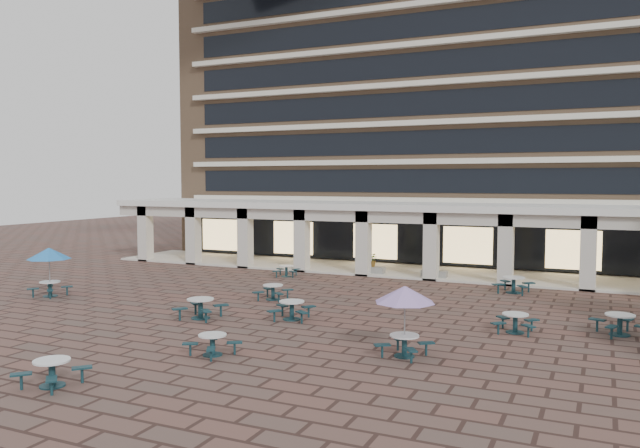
# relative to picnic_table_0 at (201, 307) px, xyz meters

# --- Properties ---
(ground) EXTENTS (120.00, 120.00, 0.00)m
(ground) POSITION_rel_picnic_table_0_xyz_m (4.14, 1.73, -0.51)
(ground) COLOR brown
(ground) RESTS_ON ground
(apartment_building) EXTENTS (40.00, 15.50, 25.20)m
(apartment_building) POSITION_rel_picnic_table_0_xyz_m (4.14, 27.19, 12.09)
(apartment_building) COLOR #906F51
(apartment_building) RESTS_ON ground
(retail_arcade) EXTENTS (42.00, 6.60, 4.40)m
(retail_arcade) POSITION_rel_picnic_table_0_xyz_m (4.14, 16.52, 2.49)
(retail_arcade) COLOR white
(retail_arcade) RESTS_ON ground
(picnic_table_0) EXTENTS (2.02, 2.02, 0.85)m
(picnic_table_0) POSITION_rel_picnic_table_0_xyz_m (0.00, 0.00, 0.00)
(picnic_table_0) COLOR #153840
(picnic_table_0) RESTS_ON ground
(picnic_table_1) EXTENTS (1.76, 1.76, 0.77)m
(picnic_table_1) POSITION_rel_picnic_table_0_xyz_m (1.32, -8.97, -0.05)
(picnic_table_1) COLOR #153840
(picnic_table_1) RESTS_ON ground
(picnic_table_4) EXTENTS (2.12, 2.12, 2.45)m
(picnic_table_4) POSITION_rel_picnic_table_0_xyz_m (-9.86, 1.02, 1.57)
(picnic_table_4) COLOR #153840
(picnic_table_4) RESTS_ON ground
(picnic_table_5) EXTENTS (1.84, 1.84, 0.71)m
(picnic_table_5) POSITION_rel_picnic_table_0_xyz_m (3.64, -4.43, -0.09)
(picnic_table_5) COLOR #153840
(picnic_table_5) RESTS_ON ground
(picnic_table_6) EXTENTS (2.03, 2.03, 2.35)m
(picnic_table_6) POSITION_rel_picnic_table_0_xyz_m (9.51, -1.92, 1.49)
(picnic_table_6) COLOR #153840
(picnic_table_6) RESTS_ON ground
(picnic_table_7) EXTENTS (2.21, 2.21, 0.80)m
(picnic_table_7) POSITION_rel_picnic_table_0_xyz_m (16.06, 4.21, -0.03)
(picnic_table_7) COLOR #153840
(picnic_table_7) RESTS_ON ground
(picnic_table_8) EXTENTS (1.77, 1.77, 0.74)m
(picnic_table_8) POSITION_rel_picnic_table_0_xyz_m (0.77, 4.92, -0.07)
(picnic_table_8) COLOR #153840
(picnic_table_8) RESTS_ON ground
(picnic_table_9) EXTENTS (2.02, 2.02, 0.80)m
(picnic_table_9) POSITION_rel_picnic_table_0_xyz_m (3.61, 1.41, -0.03)
(picnic_table_9) COLOR #153840
(picnic_table_9) RESTS_ON ground
(picnic_table_10) EXTENTS (1.67, 1.67, 0.74)m
(picnic_table_10) POSITION_rel_picnic_table_0_xyz_m (12.43, 2.98, -0.06)
(picnic_table_10) COLOR #153840
(picnic_table_10) RESTS_ON ground
(picnic_table_12) EXTENTS (1.78, 1.78, 0.68)m
(picnic_table_12) POSITION_rel_picnic_table_0_xyz_m (-2.06, 11.72, -0.10)
(picnic_table_12) COLOR #153840
(picnic_table_12) RESTS_ON ground
(picnic_table_13) EXTENTS (2.06, 2.06, 0.84)m
(picnic_table_13) POSITION_rel_picnic_table_0_xyz_m (11.23, 11.73, -0.01)
(picnic_table_13) COLOR #153840
(picnic_table_13) RESTS_ON ground
(planter_left) EXTENTS (1.50, 0.78, 1.36)m
(planter_left) POSITION_rel_picnic_table_0_xyz_m (2.43, 14.63, 0.08)
(planter_left) COLOR gray
(planter_left) RESTS_ON ground
(planter_right) EXTENTS (1.50, 0.60, 1.24)m
(planter_right) POSITION_rel_picnic_table_0_xyz_m (6.32, 14.63, -0.02)
(planter_right) COLOR gray
(planter_right) RESTS_ON ground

